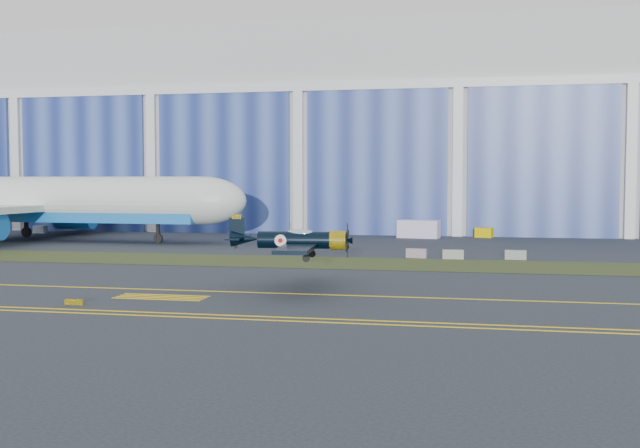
% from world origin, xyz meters
% --- Properties ---
extents(ground, '(260.00, 260.00, 0.00)m').
position_xyz_m(ground, '(0.00, 0.00, 0.00)').
color(ground, '#2B3139').
rests_on(ground, ground).
extents(grass_median, '(260.00, 10.00, 0.02)m').
position_xyz_m(grass_median, '(0.00, 14.00, 0.02)').
color(grass_median, '#475128').
rests_on(grass_median, ground).
extents(hangar, '(220.00, 45.70, 30.00)m').
position_xyz_m(hangar, '(0.00, 71.79, 14.96)').
color(hangar, silver).
rests_on(hangar, ground).
extents(taxiway_centreline, '(200.00, 0.20, 0.02)m').
position_xyz_m(taxiway_centreline, '(0.00, -5.00, 0.01)').
color(taxiway_centreline, yellow).
rests_on(taxiway_centreline, ground).
extents(edge_line_near, '(80.00, 0.20, 0.02)m').
position_xyz_m(edge_line_near, '(0.00, -14.50, 0.01)').
color(edge_line_near, yellow).
rests_on(edge_line_near, ground).
extents(edge_line_far, '(80.00, 0.20, 0.02)m').
position_xyz_m(edge_line_far, '(0.00, -13.50, 0.01)').
color(edge_line_far, yellow).
rests_on(edge_line_far, ground).
extents(hold_short_ladder, '(6.00, 2.40, 0.02)m').
position_xyz_m(hold_short_ladder, '(-18.00, -8.10, 0.01)').
color(hold_short_ladder, yellow).
rests_on(hold_short_ladder, ground).
extents(guard_board_left, '(1.20, 0.15, 0.35)m').
position_xyz_m(guard_board_left, '(-22.00, -12.00, 0.17)').
color(guard_board_left, yellow).
rests_on(guard_board_left, ground).
extents(warbird, '(10.66, 12.53, 3.51)m').
position_xyz_m(warbird, '(-10.37, -2.57, 3.43)').
color(warbird, black).
rests_on(warbird, ground).
extents(jetliner, '(66.97, 57.31, 22.84)m').
position_xyz_m(jetliner, '(-53.56, 32.02, 11.42)').
color(jetliner, silver).
rests_on(jetliner, ground).
extents(shipping_container, '(5.70, 3.09, 2.34)m').
position_xyz_m(shipping_container, '(-4.89, 45.35, 1.17)').
color(shipping_container, '#DBCBFD').
rests_on(shipping_container, ground).
extents(tug, '(2.51, 1.93, 1.29)m').
position_xyz_m(tug, '(3.57, 47.82, 0.65)').
color(tug, '#E1C700').
rests_on(tug, ground).
extents(cart, '(1.82, 1.15, 1.07)m').
position_xyz_m(cart, '(-58.84, 43.77, 0.53)').
color(cart, silver).
rests_on(cart, ground).
extents(barrier_a, '(2.07, 0.91, 0.90)m').
position_xyz_m(barrier_a, '(-3.42, 19.92, 0.45)').
color(barrier_a, '#9E8993').
rests_on(barrier_a, ground).
extents(barrier_b, '(2.03, 0.70, 0.90)m').
position_xyz_m(barrier_b, '(0.12, 19.43, 0.45)').
color(barrier_b, '#989C8B').
rests_on(barrier_b, ground).
extents(barrier_c, '(2.02, 0.68, 0.90)m').
position_xyz_m(barrier_c, '(6.01, 20.17, 0.45)').
color(barrier_c, gray).
rests_on(barrier_c, ground).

